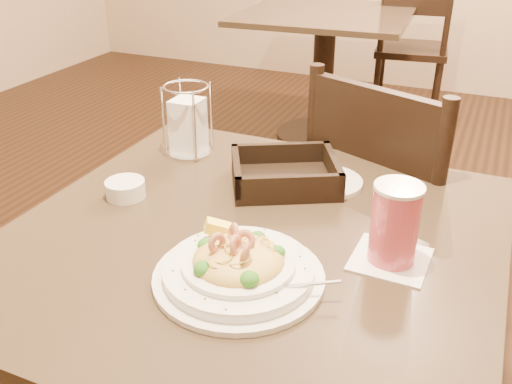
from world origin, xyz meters
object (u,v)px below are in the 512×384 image
at_px(bread_basket, 285,176).
at_px(dining_chair_near, 390,223).
at_px(dining_chair_far, 412,44).
at_px(side_plate, 326,182).
at_px(butter_ramekin, 125,189).
at_px(drink_glass, 395,224).
at_px(napkin_caddy, 188,125).
at_px(pasta_bowl, 238,266).
at_px(background_table, 324,54).
at_px(main_table, 252,329).

bearing_deg(bread_basket, dining_chair_near, 60.45).
height_order(dining_chair_near, dining_chair_far, same).
relative_size(side_plate, butter_ramekin, 1.96).
height_order(drink_glass, napkin_caddy, napkin_caddy).
bearing_deg(side_plate, pasta_bowl, -93.83).
bearing_deg(drink_glass, bread_basket, 144.05).
height_order(background_table, dining_chair_near, dining_chair_near).
bearing_deg(background_table, drink_glass, -70.04).
xyz_separation_m(drink_glass, side_plate, (-0.19, 0.24, -0.07)).
relative_size(background_table, butter_ramekin, 11.50).
height_order(dining_chair_far, bread_basket, dining_chair_far).
distance_m(main_table, side_plate, 0.36).
relative_size(drink_glass, butter_ramekin, 1.77).
xyz_separation_m(pasta_bowl, side_plate, (0.03, 0.40, -0.02)).
xyz_separation_m(bread_basket, side_plate, (0.08, 0.04, -0.02)).
height_order(main_table, napkin_caddy, napkin_caddy).
relative_size(background_table, bread_basket, 3.33).
height_order(dining_chair_near, drink_glass, dining_chair_near).
bearing_deg(main_table, dining_chair_far, 93.11).
bearing_deg(side_plate, bread_basket, -153.74).
distance_m(dining_chair_far, bread_basket, 2.53).
xyz_separation_m(background_table, drink_glass, (0.81, -2.24, 0.30)).
height_order(dining_chair_far, napkin_caddy, dining_chair_far).
height_order(bread_basket, napkin_caddy, napkin_caddy).
height_order(background_table, drink_glass, drink_glass).
bearing_deg(napkin_caddy, pasta_bowl, -51.94).
bearing_deg(bread_basket, drink_glass, -35.95).
xyz_separation_m(drink_glass, napkin_caddy, (-0.55, 0.27, 0.00)).
distance_m(background_table, butter_ramekin, 2.26).
bearing_deg(side_plate, napkin_caddy, 175.34).
xyz_separation_m(dining_chair_far, butter_ramekin, (-0.16, -2.70, 0.25)).
distance_m(main_table, butter_ramekin, 0.40).
xyz_separation_m(side_plate, butter_ramekin, (-0.37, -0.23, 0.01)).
distance_m(main_table, pasta_bowl, 0.29).
distance_m(main_table, dining_chair_near, 0.58).
bearing_deg(main_table, drink_glass, 4.15).
height_order(dining_chair_near, bread_basket, dining_chair_near).
bearing_deg(pasta_bowl, dining_chair_far, 93.71).
bearing_deg(dining_chair_far, bread_basket, 85.70).
bearing_deg(napkin_caddy, dining_chair_near, 29.47).
bearing_deg(main_table, background_table, 103.85).
distance_m(pasta_bowl, napkin_caddy, 0.54).
relative_size(dining_chair_near, dining_chair_far, 1.00).
bearing_deg(main_table, side_plate, 75.98).
bearing_deg(dining_chair_far, pasta_bowl, 86.42).
xyz_separation_m(background_table, pasta_bowl, (0.60, -2.40, 0.26)).
bearing_deg(pasta_bowl, background_table, 103.93).
height_order(background_table, butter_ramekin, butter_ramekin).
xyz_separation_m(dining_chair_near, drink_glass, (0.08, -0.53, 0.31)).
xyz_separation_m(main_table, dining_chair_near, (0.17, 0.55, -0.00)).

